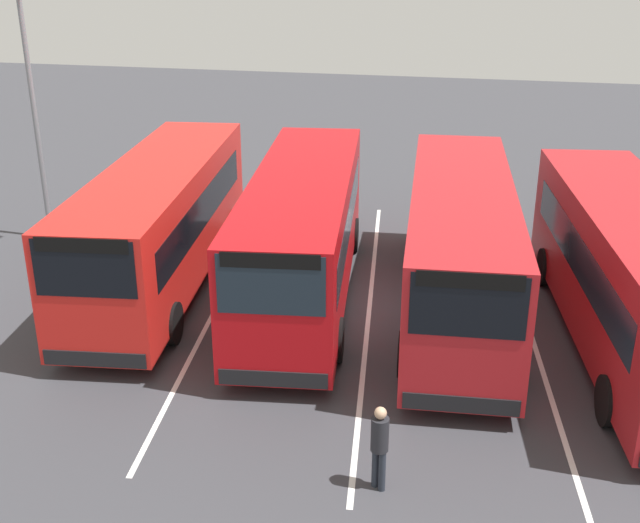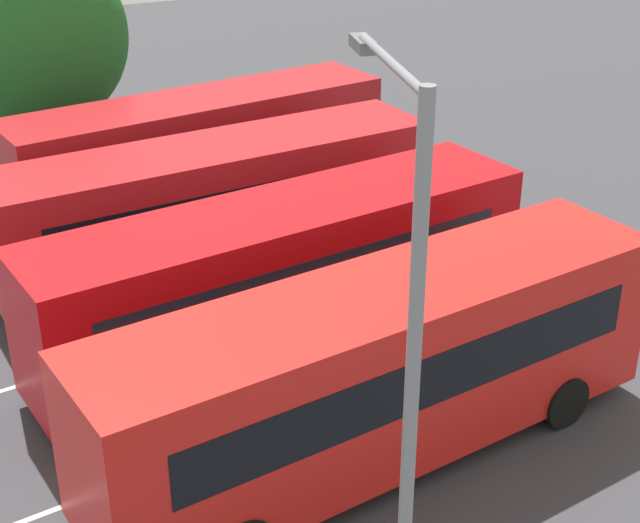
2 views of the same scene
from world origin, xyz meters
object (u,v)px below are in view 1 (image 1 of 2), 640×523
bus_center_left (302,231)px  bus_center_right (460,245)px  pedestrian (380,441)px  bus_far_right (631,273)px  street_lamp (37,88)px  bus_far_left (160,221)px

bus_center_left → bus_center_right: size_ratio=1.01×
pedestrian → bus_far_right: bearing=-3.6°
bus_center_right → bus_far_right: size_ratio=0.99×
bus_center_left → street_lamp: bearing=-113.5°
bus_far_right → pedestrian: bearing=-44.4°
bus_center_left → bus_far_right: (1.14, 8.18, 0.00)m
bus_center_left → street_lamp: street_lamp is taller
bus_far_right → street_lamp: (-3.82, -17.12, 3.01)m
bus_far_left → street_lamp: (-2.69, -4.89, 3.01)m
bus_center_left → pedestrian: (7.76, 3.22, -0.91)m
bus_far_right → pedestrian: (6.62, -4.96, -0.91)m
bus_center_right → bus_far_right: 4.14m
bus_far_left → bus_center_right: size_ratio=1.01×
bus_far_left → street_lamp: street_lamp is taller
pedestrian → street_lamp: bearing=82.6°
pedestrian → bus_far_left: bearing=76.4°
bus_far_left → bus_center_right: bearing=82.4°
bus_far_right → street_lamp: bearing=-110.1°
bus_center_left → street_lamp: size_ratio=1.32×
bus_far_right → pedestrian: bus_far_right is taller
bus_center_right → pedestrian: bus_center_right is taller
bus_center_left → pedestrian: bearing=15.8°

